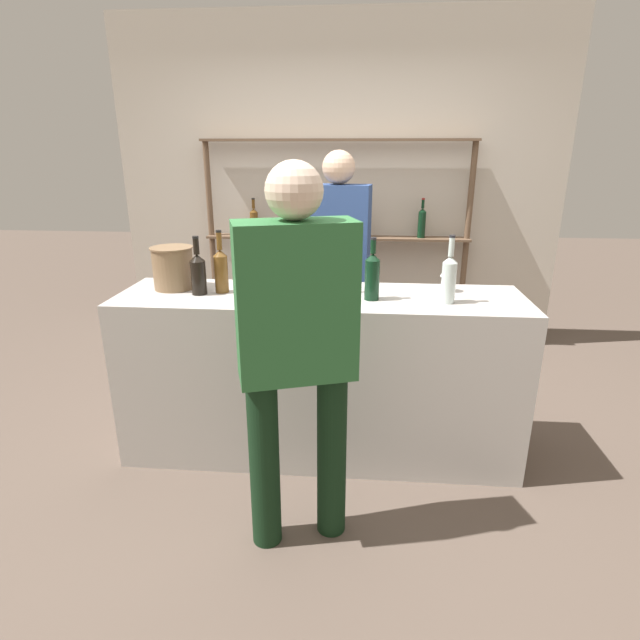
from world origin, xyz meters
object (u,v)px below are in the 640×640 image
at_px(counter_bottle_2, 198,273).
at_px(server_behind_counter, 338,254).
at_px(counter_bottle_4, 221,269).
at_px(ice_bucket, 173,268).
at_px(counter_bottle_1, 288,278).
at_px(wine_glass, 448,270).
at_px(counter_bottle_5, 330,269).
at_px(customer_center, 297,340).
at_px(counter_bottle_0, 372,275).
at_px(counter_bottle_3, 449,278).

height_order(counter_bottle_2, server_behind_counter, server_behind_counter).
bearing_deg(server_behind_counter, counter_bottle_4, -26.20).
relative_size(counter_bottle_4, ice_bucket, 1.45).
bearing_deg(counter_bottle_2, counter_bottle_1, -12.69).
bearing_deg(wine_glass, counter_bottle_4, -174.33).
distance_m(counter_bottle_1, wine_glass, 0.91).
height_order(counter_bottle_4, ice_bucket, counter_bottle_4).
xyz_separation_m(counter_bottle_5, customer_center, (-0.09, -0.78, -0.12)).
bearing_deg(counter_bottle_4, counter_bottle_0, -5.06).
distance_m(counter_bottle_1, counter_bottle_3, 0.83).
bearing_deg(counter_bottle_3, server_behind_counter, 122.26).
distance_m(counter_bottle_3, wine_glass, 0.23).
bearing_deg(counter_bottle_5, counter_bottle_3, -11.55).
distance_m(counter_bottle_4, ice_bucket, 0.30).
distance_m(counter_bottle_2, counter_bottle_4, 0.12).
xyz_separation_m(counter_bottle_0, counter_bottle_3, (0.39, -0.03, 0.00)).
xyz_separation_m(ice_bucket, server_behind_counter, (0.90, 0.83, -0.07)).
bearing_deg(ice_bucket, counter_bottle_1, -17.69).
relative_size(counter_bottle_3, counter_bottle_4, 1.02).
height_order(counter_bottle_3, customer_center, customer_center).
bearing_deg(customer_center, wine_glass, -58.16).
distance_m(counter_bottle_2, ice_bucket, 0.21).
relative_size(counter_bottle_4, server_behind_counter, 0.20).
bearing_deg(counter_bottle_0, counter_bottle_2, 178.49).
relative_size(counter_bottle_1, counter_bottle_5, 0.96).
height_order(counter_bottle_0, counter_bottle_3, counter_bottle_3).
relative_size(counter_bottle_1, counter_bottle_2, 1.03).
distance_m(counter_bottle_1, counter_bottle_5, 0.28).
bearing_deg(wine_glass, ice_bucket, -177.49).
xyz_separation_m(counter_bottle_1, counter_bottle_5, (0.21, 0.19, 0.00)).
xyz_separation_m(counter_bottle_1, ice_bucket, (-0.70, 0.22, -0.01)).
height_order(counter_bottle_2, counter_bottle_5, counter_bottle_5).
relative_size(counter_bottle_0, counter_bottle_2, 1.03).
distance_m(counter_bottle_1, server_behind_counter, 1.08).
relative_size(counter_bottle_4, wine_glass, 2.07).
bearing_deg(counter_bottle_2, wine_glass, 7.22).
relative_size(counter_bottle_4, counter_bottle_5, 1.00).
bearing_deg(counter_bottle_1, server_behind_counter, 79.02).
height_order(counter_bottle_1, ice_bucket, counter_bottle_1).
distance_m(counter_bottle_3, ice_bucket, 1.53).
height_order(counter_bottle_2, counter_bottle_3, counter_bottle_3).
bearing_deg(counter_bottle_3, counter_bottle_2, 177.82).
distance_m(counter_bottle_3, counter_bottle_5, 0.64).
relative_size(counter_bottle_0, counter_bottle_4, 0.96).
bearing_deg(counter_bottle_4, counter_bottle_1, -22.39).
distance_m(ice_bucket, server_behind_counter, 1.23).
bearing_deg(ice_bucket, server_behind_counter, 42.74).
relative_size(counter_bottle_0, wine_glass, 1.98).
bearing_deg(counter_bottle_3, counter_bottle_4, 175.35).
distance_m(counter_bottle_3, counter_bottle_4, 1.23).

